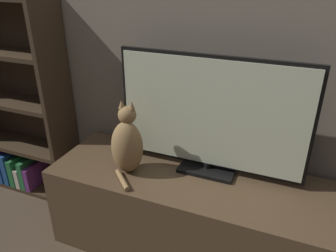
# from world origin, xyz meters

# --- Properties ---
(wall_back) EXTENTS (4.80, 0.05, 2.60)m
(wall_back) POSITION_xyz_m (0.00, 1.22, 1.30)
(wall_back) COLOR #756B5B
(wall_back) RESTS_ON ground_plane
(tv_stand) EXTENTS (1.60, 0.55, 0.53)m
(tv_stand) POSITION_xyz_m (0.00, 0.90, 0.26)
(tv_stand) COLOR brown
(tv_stand) RESTS_ON ground_plane
(tv) EXTENTS (1.05, 0.19, 0.67)m
(tv) POSITION_xyz_m (0.08, 1.02, 0.86)
(tv) COLOR black
(tv) RESTS_ON tv_stand
(cat) EXTENTS (0.21, 0.28, 0.42)m
(cat) POSITION_xyz_m (-0.34, 0.84, 0.70)
(cat) COLOR #997547
(cat) RESTS_ON tv_stand
(bookshelf) EXTENTS (0.86, 0.28, 1.44)m
(bookshelf) POSITION_xyz_m (-1.41, 1.09, 0.63)
(bookshelf) COLOR #3D2D1E
(bookshelf) RESTS_ON ground_plane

